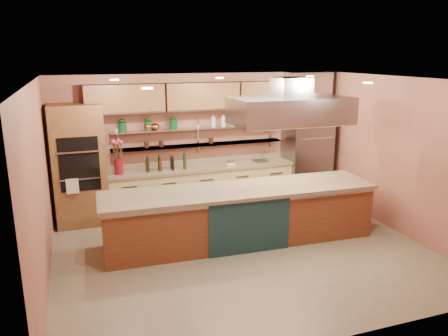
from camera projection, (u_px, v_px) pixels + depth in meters
name	position (u px, v px, depth m)	size (l,w,h in m)	color
floor	(243.00, 252.00, 7.24)	(6.00, 5.00, 0.02)	gray
ceiling	(245.00, 80.00, 6.54)	(6.00, 5.00, 0.02)	black
wall_back	(200.00, 141.00, 9.18)	(6.00, 0.04, 2.80)	#A3604D
wall_front	(331.00, 227.00, 4.60)	(6.00, 0.04, 2.80)	#A3604D
wall_left	(39.00, 188.00, 5.94)	(0.04, 5.00, 2.80)	#A3604D
wall_right	(399.00, 156.00, 7.84)	(0.04, 5.00, 2.80)	#A3604D
oven_stack	(79.00, 166.00, 8.17)	(0.95, 0.64, 2.30)	brown
refrigerator	(307.00, 153.00, 9.68)	(0.95, 0.72, 2.10)	slate
back_counter	(202.00, 188.00, 9.12)	(3.84, 0.64, 0.93)	tan
wall_shelf_lower	(200.00, 145.00, 9.05)	(3.60, 0.26, 0.03)	#AAABB1
wall_shelf_upper	(199.00, 128.00, 8.96)	(3.60, 0.26, 0.03)	#AAABB1
upper_cabinets	(202.00, 96.00, 8.77)	(4.60, 0.36, 0.55)	brown
range_hood	(290.00, 110.00, 7.37)	(2.00, 1.00, 0.45)	#AAABB1
ceiling_downlights	(240.00, 81.00, 6.73)	(4.00, 2.80, 0.02)	#FFE5A5
island	(240.00, 215.00, 7.54)	(4.61, 1.00, 0.96)	brown
flower_vase	(119.00, 167.00, 8.39)	(0.17, 0.17, 0.29)	maroon
oil_bottle_cluster	(166.00, 163.00, 8.68)	(0.86, 0.25, 0.28)	black
kitchen_scale	(230.00, 162.00, 9.14)	(0.18, 0.13, 0.10)	silver
bar_faucet	(263.00, 156.00, 9.46)	(0.03, 0.03, 0.22)	white
copper_kettle	(155.00, 126.00, 8.66)	(0.17, 0.17, 0.14)	#CF552F
green_canister	(173.00, 124.00, 8.77)	(0.16, 0.16, 0.19)	#0D3F19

